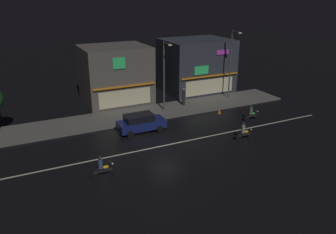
# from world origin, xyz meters

# --- Properties ---
(ground_plane) EXTENTS (140.00, 140.00, 0.00)m
(ground_plane) POSITION_xyz_m (0.00, 0.00, 0.00)
(ground_plane) COLOR black
(lane_divider_stripe) EXTENTS (33.61, 0.16, 0.01)m
(lane_divider_stripe) POSITION_xyz_m (0.00, 0.00, 0.01)
(lane_divider_stripe) COLOR beige
(lane_divider_stripe) RESTS_ON ground
(sidewalk_far) EXTENTS (35.38, 4.57, 0.14)m
(sidewalk_far) POSITION_xyz_m (0.00, 7.77, 0.07)
(sidewalk_far) COLOR #5B5954
(sidewalk_far) RESTS_ON ground
(storefront_left_block) EXTENTS (7.21, 6.37, 6.38)m
(storefront_left_block) POSITION_xyz_m (-0.00, 13.16, 3.19)
(storefront_left_block) COLOR #56514C
(storefront_left_block) RESTS_ON ground
(storefront_center_block) EXTENTS (8.12, 6.73, 6.48)m
(storefront_center_block) POSITION_xyz_m (10.61, 13.34, 3.24)
(storefront_center_block) COLOR #2D333D
(storefront_center_block) RESTS_ON ground
(streetlamp_mid) EXTENTS (0.44, 1.64, 7.20)m
(streetlamp_mid) POSITION_xyz_m (3.54, 7.59, 4.38)
(streetlamp_mid) COLOR #47494C
(streetlamp_mid) RESTS_ON sidewalk_far
(streetlamp_east) EXTENTS (0.44, 1.64, 7.81)m
(streetlamp_east) POSITION_xyz_m (12.36, 8.37, 4.70)
(streetlamp_east) COLOR #47494C
(streetlamp_east) RESTS_ON sidewalk_far
(pedestrian_on_sidewalk) EXTENTS (0.33, 0.33, 1.90)m
(pedestrian_on_sidewalk) POSITION_xyz_m (6.17, 8.32, 1.03)
(pedestrian_on_sidewalk) COLOR #232328
(pedestrian_on_sidewalk) RESTS_ON sidewalk_far
(parked_car_near_kerb) EXTENTS (4.30, 1.98, 1.67)m
(parked_car_near_kerb) POSITION_xyz_m (-0.74, 3.65, 0.87)
(parked_car_near_kerb) COLOR navy
(parked_car_near_kerb) RESTS_ON ground
(motorcycle_following) EXTENTS (1.90, 0.60, 1.52)m
(motorcycle_following) POSITION_xyz_m (10.25, 1.68, 0.63)
(motorcycle_following) COLOR black
(motorcycle_following) RESTS_ON ground
(motorcycle_opposite_lane) EXTENTS (1.90, 0.60, 1.52)m
(motorcycle_opposite_lane) POSITION_xyz_m (-6.05, -2.53, 0.63)
(motorcycle_opposite_lane) COLOR black
(motorcycle_opposite_lane) RESTS_ON ground
(motorcycle_trailing_far) EXTENTS (1.90, 0.60, 1.52)m
(motorcycle_trailing_far) POSITION_xyz_m (6.67, -1.74, 0.63)
(motorcycle_trailing_far) COLOR black
(motorcycle_trailing_far) RESTS_ON ground
(traffic_cone) EXTENTS (0.36, 0.36, 0.55)m
(traffic_cone) POSITION_xyz_m (8.40, 4.58, 0.28)
(traffic_cone) COLOR orange
(traffic_cone) RESTS_ON ground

